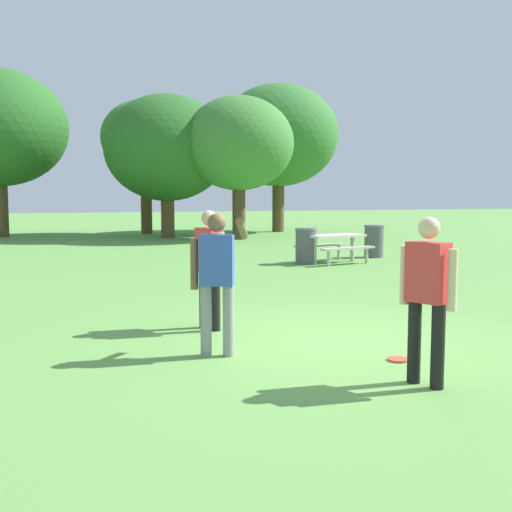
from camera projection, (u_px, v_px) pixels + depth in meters
The scene contains 12 objects.
ground_plane at pixel (338, 341), 7.79m from camera, with size 120.00×120.00×0.00m, color #609947.
person_thrower at pixel (209, 261), 8.40m from camera, with size 0.35×0.57×1.64m.
person_catcher at pixel (427, 290), 5.89m from camera, with size 0.35×0.57×1.64m.
person_bystander at pixel (217, 273), 7.01m from camera, with size 0.79×0.60×1.64m.
frisbee at pixel (398, 359), 6.88m from camera, with size 0.24×0.24×0.03m, color #E04733.
picnic_table_near at pixel (334, 242), 16.76m from camera, with size 1.98×1.77×0.77m.
trash_can_beside_table at pixel (306, 246), 16.54m from camera, with size 0.59×0.59×0.96m.
trash_can_further_along at pixel (374, 241), 18.24m from camera, with size 0.59×0.59×0.96m.
tree_far_right at pixel (145, 138), 28.84m from camera, with size 4.12×4.12×6.29m.
tree_slender_mid at pixel (167, 148), 26.25m from camera, with size 5.32×5.32×6.10m.
tree_back_left at pixel (239, 144), 25.29m from camera, with size 4.55×4.55×5.89m.
tree_back_right at pixel (278, 136), 30.57m from camera, with size 5.94×5.94×7.32m.
Camera 1 is at (-3.54, -6.86, 1.85)m, focal length 43.21 mm.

